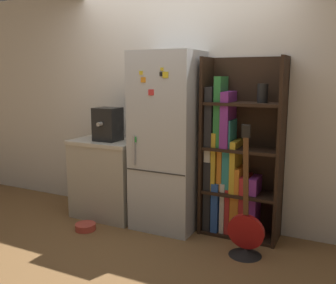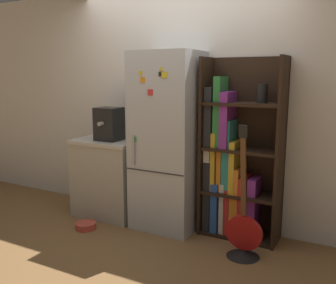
{
  "view_description": "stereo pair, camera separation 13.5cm",
  "coord_description": "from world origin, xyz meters",
  "px_view_note": "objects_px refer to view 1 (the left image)",
  "views": [
    {
      "loc": [
        1.72,
        -3.3,
        1.62
      ],
      "look_at": [
        0.01,
        0.15,
        0.93
      ],
      "focal_mm": 40.0,
      "sensor_mm": 36.0,
      "label": 1
    },
    {
      "loc": [
        1.84,
        -3.24,
        1.62
      ],
      "look_at": [
        0.01,
        0.15,
        0.93
      ],
      "focal_mm": 40.0,
      "sensor_mm": 36.0,
      "label": 2
    }
  ],
  "objects_px": {
    "bookshelf": "(234,163)",
    "guitar": "(245,237)",
    "refrigerator": "(168,142)",
    "espresso_machine": "(108,124)",
    "pet_bowl": "(85,226)"
  },
  "relations": [
    {
      "from": "espresso_machine",
      "to": "guitar",
      "type": "xyz_separation_m",
      "value": [
        1.66,
        -0.26,
        -0.91
      ]
    },
    {
      "from": "refrigerator",
      "to": "pet_bowl",
      "type": "distance_m",
      "value": 1.25
    },
    {
      "from": "refrigerator",
      "to": "espresso_machine",
      "type": "relative_size",
      "value": 5.05
    },
    {
      "from": "guitar",
      "to": "pet_bowl",
      "type": "bearing_deg",
      "value": -173.67
    },
    {
      "from": "espresso_machine",
      "to": "pet_bowl",
      "type": "height_order",
      "value": "espresso_machine"
    },
    {
      "from": "espresso_machine",
      "to": "refrigerator",
      "type": "bearing_deg",
      "value": 4.29
    },
    {
      "from": "espresso_machine",
      "to": "pet_bowl",
      "type": "xyz_separation_m",
      "value": [
        -0.01,
        -0.44,
        -1.04
      ]
    },
    {
      "from": "bookshelf",
      "to": "guitar",
      "type": "height_order",
      "value": "bookshelf"
    },
    {
      "from": "refrigerator",
      "to": "espresso_machine",
      "type": "xyz_separation_m",
      "value": [
        -0.72,
        -0.05,
        0.15
      ]
    },
    {
      "from": "refrigerator",
      "to": "pet_bowl",
      "type": "relative_size",
      "value": 8.55
    },
    {
      "from": "bookshelf",
      "to": "espresso_machine",
      "type": "distance_m",
      "value": 1.45
    },
    {
      "from": "refrigerator",
      "to": "guitar",
      "type": "bearing_deg",
      "value": -18.42
    },
    {
      "from": "guitar",
      "to": "pet_bowl",
      "type": "height_order",
      "value": "guitar"
    },
    {
      "from": "bookshelf",
      "to": "espresso_machine",
      "type": "xyz_separation_m",
      "value": [
        -1.4,
        -0.18,
        0.33
      ]
    },
    {
      "from": "espresso_machine",
      "to": "pet_bowl",
      "type": "relative_size",
      "value": 1.69
    }
  ]
}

